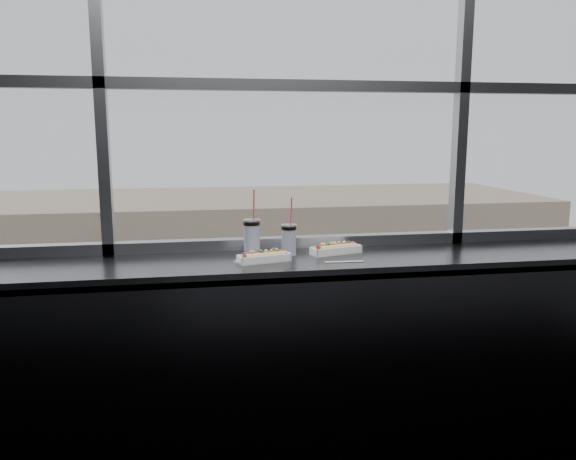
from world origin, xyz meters
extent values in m
plane|color=black|center=(0.00, 1.50, 0.55)|extent=(6.00, 0.00, 6.00)
plane|color=silver|center=(0.00, 1.52, 2.30)|extent=(6.00, 0.00, 6.00)
cube|color=#515257|center=(0.00, 1.23, 1.07)|extent=(6.00, 0.55, 0.06)
cube|color=#515257|center=(0.00, 0.97, 0.55)|extent=(6.00, 0.04, 1.04)
cube|color=white|center=(-0.20, 1.17, 1.10)|extent=(0.28, 0.15, 0.01)
cube|color=white|center=(-0.20, 1.17, 1.12)|extent=(0.28, 0.15, 0.04)
cylinder|color=tan|center=(-0.20, 1.17, 1.13)|extent=(0.21, 0.09, 0.05)
cylinder|color=maroon|center=(-0.20, 1.17, 1.14)|extent=(0.22, 0.08, 0.03)
cube|color=white|center=(0.21, 1.29, 1.10)|extent=(0.29, 0.16, 0.01)
cube|color=white|center=(0.21, 1.29, 1.12)|extent=(0.29, 0.16, 0.04)
cylinder|color=tan|center=(0.21, 1.29, 1.13)|extent=(0.22, 0.10, 0.05)
cylinder|color=maroon|center=(0.21, 1.29, 1.14)|extent=(0.23, 0.09, 0.03)
cylinder|color=white|center=(-0.24, 1.38, 1.19)|extent=(0.09, 0.09, 0.18)
cylinder|color=black|center=(-0.24, 1.38, 1.27)|extent=(0.09, 0.09, 0.02)
cylinder|color=silver|center=(-0.24, 1.38, 1.28)|extent=(0.10, 0.10, 0.01)
cylinder|color=#DA3C47|center=(-0.22, 1.38, 1.36)|extent=(0.01, 0.05, 0.18)
cylinder|color=white|center=(-0.05, 1.30, 1.18)|extent=(0.08, 0.08, 0.16)
cylinder|color=black|center=(-0.05, 1.30, 1.25)|extent=(0.08, 0.08, 0.02)
cylinder|color=silver|center=(-0.05, 1.30, 1.26)|extent=(0.09, 0.09, 0.01)
cylinder|color=#DA3C47|center=(-0.04, 1.30, 1.33)|extent=(0.01, 0.04, 0.16)
cylinder|color=white|center=(0.20, 1.08, 1.10)|extent=(0.20, 0.02, 0.01)
ellipsoid|color=silver|center=(-0.31, 1.15, 1.11)|extent=(0.10, 0.07, 0.02)
plane|color=#B3B2B0|center=(0.00, 45.00, -11.00)|extent=(120.00, 120.00, 0.00)
cube|color=black|center=(0.00, 21.50, -10.97)|extent=(80.00, 10.00, 0.06)
cube|color=#B3B2B0|center=(0.00, 29.50, -10.98)|extent=(80.00, 6.00, 0.04)
cube|color=gray|center=(0.00, 39.50, -7.00)|extent=(50.00, 14.00, 8.00)
imported|color=#B3B59E|center=(6.72, 17.50, -9.91)|extent=(3.20, 6.42, 2.06)
imported|color=silver|center=(13.07, 25.50, -9.86)|extent=(3.41, 6.74, 2.16)
imported|color=maroon|center=(1.63, 17.50, -9.91)|extent=(2.87, 6.31, 2.07)
imported|color=#66605B|center=(5.53, 29.64, -9.95)|extent=(0.90, 0.68, 2.03)
imported|color=#66605B|center=(-4.28, 28.41, -10.04)|extent=(0.62, 0.82, 1.85)
imported|color=#66605B|center=(-2.60, 29.45, -9.93)|extent=(0.69, 0.92, 2.06)
imported|color=#66605B|center=(9.81, 29.66, -9.85)|extent=(0.74, 0.99, 2.23)
cylinder|color=#47382B|center=(-8.24, 29.50, -9.69)|extent=(0.26, 0.26, 2.63)
sphere|color=#4A8926|center=(-8.24, 29.50, -7.28)|extent=(3.50, 3.50, 3.50)
cylinder|color=#47382B|center=(-0.13, 29.50, -9.64)|extent=(0.27, 0.27, 2.73)
sphere|color=#4A8926|center=(-0.13, 29.50, -7.14)|extent=(3.64, 3.64, 3.64)
cylinder|color=#47382B|center=(9.55, 29.50, -9.96)|extent=(0.21, 0.21, 2.08)
sphere|color=#4A8926|center=(9.55, 29.50, -8.05)|extent=(2.78, 2.78, 2.78)
camera|label=1|loc=(-0.56, -1.59, 1.76)|focal=35.00mm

